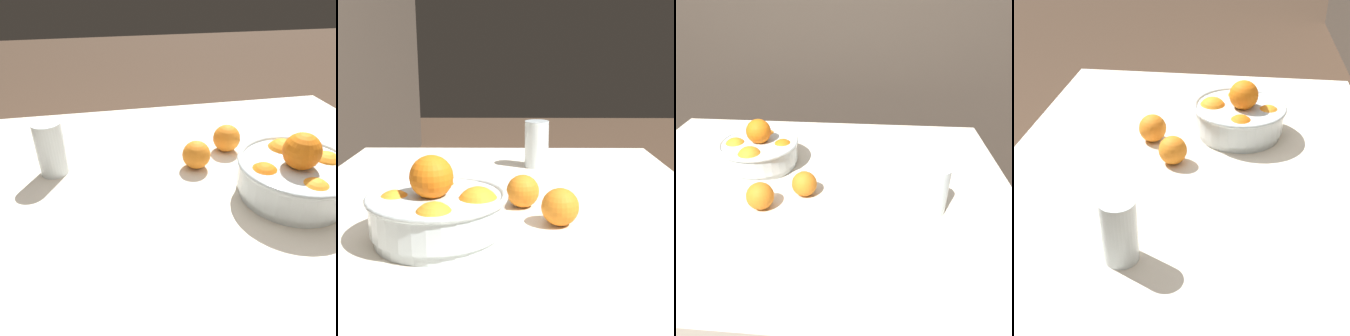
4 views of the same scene
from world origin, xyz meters
The scene contains 5 objects.
dining_table centered at (0.00, 0.00, 0.63)m, with size 1.23×0.97×0.70m.
fruit_bowl centered at (-0.18, 0.11, 0.76)m, with size 0.26×0.26×0.16m.
juice_glass centered at (0.36, -0.10, 0.76)m, with size 0.07×0.07×0.14m.
orange_loose_near_bowl centered at (0.00, -0.05, 0.74)m, with size 0.07×0.07×0.07m, color orange.
orange_loose_front centered at (-0.11, -0.12, 0.74)m, with size 0.08×0.08×0.08m, color orange.
Camera 1 is at (0.22, 0.65, 1.15)m, focal length 35.00 mm.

